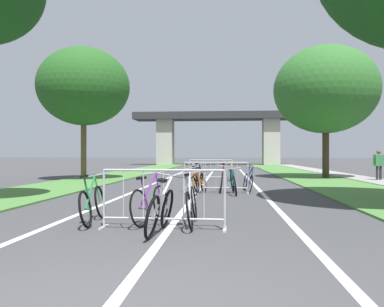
{
  "coord_description": "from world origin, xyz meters",
  "views": [
    {
      "loc": [
        0.98,
        -2.87,
        1.31
      ],
      "look_at": [
        -0.69,
        16.6,
        1.35
      ],
      "focal_mm": 36.56,
      "sensor_mm": 36.0,
      "label": 1
    }
  ],
  "objects_px": {
    "crowd_barrier_second": "(216,178)",
    "bicycle_blue_6": "(248,181)",
    "tree_right_oak_mid": "(326,90)",
    "pedestrian_waiting": "(379,162)",
    "crowd_barrier_third": "(211,170)",
    "bicycle_white_0": "(161,210)",
    "bicycle_black_8": "(199,181)",
    "tree_left_pine_near": "(84,87)",
    "bicycle_red_3": "(222,180)",
    "bicycle_purple_9": "(150,203)",
    "bicycle_yellow_4": "(233,174)",
    "bicycle_silver_1": "(191,204)",
    "bicycle_white_10": "(197,173)",
    "bicycle_orange_2": "(198,183)",
    "bicycle_green_5": "(93,203)",
    "bicycle_silver_11": "(232,173)",
    "bicycle_teal_7": "(233,183)",
    "crowd_barrier_nearest": "(163,199)"
  },
  "relations": [
    {
      "from": "tree_left_pine_near",
      "to": "bicycle_black_8",
      "type": "relative_size",
      "value": 4.11
    },
    {
      "from": "tree_right_oak_mid",
      "to": "bicycle_silver_11",
      "type": "xyz_separation_m",
      "value": [
        -5.07,
        -1.53,
        -4.45
      ]
    },
    {
      "from": "bicycle_white_0",
      "to": "bicycle_white_10",
      "type": "bearing_deg",
      "value": 96.04
    },
    {
      "from": "bicycle_purple_9",
      "to": "bicycle_white_10",
      "type": "height_order",
      "value": "bicycle_purple_9"
    },
    {
      "from": "bicycle_green_5",
      "to": "bicycle_silver_11",
      "type": "relative_size",
      "value": 1.09
    },
    {
      "from": "tree_right_oak_mid",
      "to": "pedestrian_waiting",
      "type": "relative_size",
      "value": 4.71
    },
    {
      "from": "bicycle_silver_1",
      "to": "bicycle_white_0",
      "type": "bearing_deg",
      "value": -120.67
    },
    {
      "from": "bicycle_black_8",
      "to": "pedestrian_waiting",
      "type": "height_order",
      "value": "pedestrian_waiting"
    },
    {
      "from": "tree_left_pine_near",
      "to": "bicycle_red_3",
      "type": "distance_m",
      "value": 10.17
    },
    {
      "from": "tree_left_pine_near",
      "to": "bicycle_red_3",
      "type": "height_order",
      "value": "tree_left_pine_near"
    },
    {
      "from": "crowd_barrier_third",
      "to": "bicycle_yellow_4",
      "type": "xyz_separation_m",
      "value": [
        1.08,
        -0.54,
        -0.15
      ]
    },
    {
      "from": "crowd_barrier_nearest",
      "to": "bicycle_orange_2",
      "type": "xyz_separation_m",
      "value": [
        0.2,
        6.01,
        -0.16
      ]
    },
    {
      "from": "bicycle_silver_1",
      "to": "bicycle_yellow_4",
      "type": "height_order",
      "value": "bicycle_silver_1"
    },
    {
      "from": "tree_left_pine_near",
      "to": "bicycle_black_8",
      "type": "distance_m",
      "value": 9.72
    },
    {
      "from": "tree_right_oak_mid",
      "to": "bicycle_blue_6",
      "type": "height_order",
      "value": "tree_right_oak_mid"
    },
    {
      "from": "bicycle_purple_9",
      "to": "bicycle_white_10",
      "type": "relative_size",
      "value": 0.95
    },
    {
      "from": "crowd_barrier_second",
      "to": "crowd_barrier_third",
      "type": "distance_m",
      "value": 6.45
    },
    {
      "from": "bicycle_orange_2",
      "to": "bicycle_white_0",
      "type": "bearing_deg",
      "value": 100.52
    },
    {
      "from": "bicycle_silver_11",
      "to": "pedestrian_waiting",
      "type": "xyz_separation_m",
      "value": [
        7.05,
        -0.58,
        0.56
      ]
    },
    {
      "from": "tree_left_pine_near",
      "to": "tree_right_oak_mid",
      "type": "distance_m",
      "value": 12.86
    },
    {
      "from": "crowd_barrier_nearest",
      "to": "tree_right_oak_mid",
      "type": "bearing_deg",
      "value": 66.45
    },
    {
      "from": "tree_right_oak_mid",
      "to": "bicycle_teal_7",
      "type": "relative_size",
      "value": 4.12
    },
    {
      "from": "bicycle_white_0",
      "to": "pedestrian_waiting",
      "type": "relative_size",
      "value": 1.12
    },
    {
      "from": "bicycle_black_8",
      "to": "bicycle_white_10",
      "type": "height_order",
      "value": "bicycle_black_8"
    },
    {
      "from": "bicycle_yellow_4",
      "to": "bicycle_teal_7",
      "type": "xyz_separation_m",
      "value": [
        -0.09,
        -6.25,
        -0.01
      ]
    },
    {
      "from": "tree_right_oak_mid",
      "to": "pedestrian_waiting",
      "type": "xyz_separation_m",
      "value": [
        1.97,
        -2.11,
        -3.88
      ]
    },
    {
      "from": "bicycle_silver_1",
      "to": "bicycle_white_10",
      "type": "relative_size",
      "value": 1.03
    },
    {
      "from": "crowd_barrier_nearest",
      "to": "bicycle_green_5",
      "type": "relative_size",
      "value": 1.25
    },
    {
      "from": "crowd_barrier_third",
      "to": "tree_left_pine_near",
      "type": "bearing_deg",
      "value": -179.02
    },
    {
      "from": "bicycle_purple_9",
      "to": "bicycle_silver_11",
      "type": "height_order",
      "value": "bicycle_purple_9"
    },
    {
      "from": "bicycle_purple_9",
      "to": "pedestrian_waiting",
      "type": "relative_size",
      "value": 1.08
    },
    {
      "from": "bicycle_orange_2",
      "to": "bicycle_teal_7",
      "type": "relative_size",
      "value": 0.96
    },
    {
      "from": "bicycle_white_0",
      "to": "bicycle_black_8",
      "type": "relative_size",
      "value": 1.03
    },
    {
      "from": "bicycle_orange_2",
      "to": "bicycle_silver_1",
      "type": "bearing_deg",
      "value": 104.82
    },
    {
      "from": "bicycle_orange_2",
      "to": "bicycle_purple_9",
      "type": "xyz_separation_m",
      "value": [
        -0.54,
        -5.46,
        0.03
      ]
    },
    {
      "from": "crowd_barrier_second",
      "to": "bicycle_silver_11",
      "type": "height_order",
      "value": "crowd_barrier_second"
    },
    {
      "from": "crowd_barrier_second",
      "to": "bicycle_red_3",
      "type": "relative_size",
      "value": 1.24
    },
    {
      "from": "bicycle_black_8",
      "to": "crowd_barrier_second",
      "type": "bearing_deg",
      "value": -26.78
    },
    {
      "from": "bicycle_yellow_4",
      "to": "tree_left_pine_near",
      "type": "bearing_deg",
      "value": -3.04
    },
    {
      "from": "bicycle_orange_2",
      "to": "bicycle_red_3",
      "type": "distance_m",
      "value": 1.25
    },
    {
      "from": "crowd_barrier_nearest",
      "to": "crowd_barrier_third",
      "type": "relative_size",
      "value": 1.0
    },
    {
      "from": "tree_right_oak_mid",
      "to": "bicycle_red_3",
      "type": "relative_size",
      "value": 4.01
    },
    {
      "from": "bicycle_black_8",
      "to": "bicycle_purple_9",
      "type": "distance_m",
      "value": 6.36
    },
    {
      "from": "bicycle_yellow_4",
      "to": "bicycle_blue_6",
      "type": "xyz_separation_m",
      "value": [
        0.45,
        -5.28,
        -0.0
      ]
    },
    {
      "from": "bicycle_silver_1",
      "to": "bicycle_purple_9",
      "type": "relative_size",
      "value": 1.09
    },
    {
      "from": "bicycle_silver_1",
      "to": "bicycle_white_10",
      "type": "distance_m",
      "value": 12.11
    },
    {
      "from": "crowd_barrier_nearest",
      "to": "bicycle_silver_11",
      "type": "xyz_separation_m",
      "value": [
        1.42,
        13.36,
        -0.16
      ]
    },
    {
      "from": "bicycle_silver_1",
      "to": "crowd_barrier_nearest",
      "type": "bearing_deg",
      "value": -139.9
    },
    {
      "from": "crowd_barrier_second",
      "to": "bicycle_blue_6",
      "type": "bearing_deg",
      "value": 28.57
    },
    {
      "from": "tree_left_pine_near",
      "to": "crowd_barrier_nearest",
      "type": "xyz_separation_m",
      "value": [
        6.19,
        -12.75,
        -4.27
      ]
    }
  ]
}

